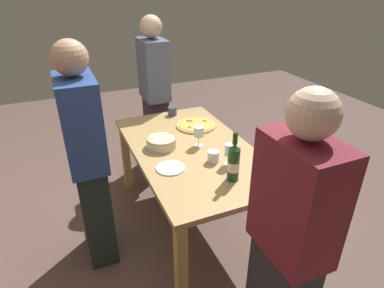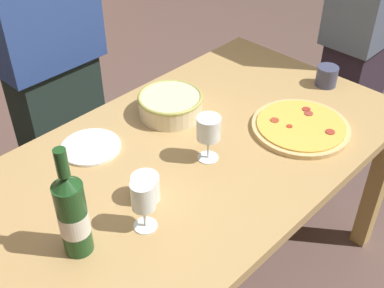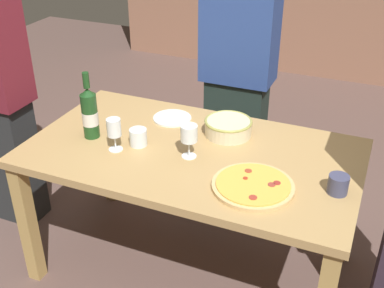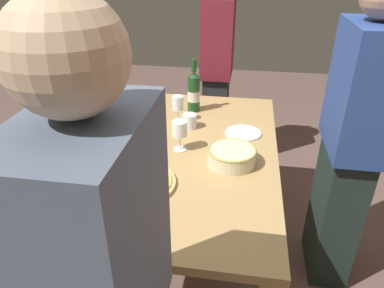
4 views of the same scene
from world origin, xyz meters
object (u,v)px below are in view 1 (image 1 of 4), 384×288
Objects in this scene: side_plate at (171,168)px; wine_bottle at (234,162)px; dining_table at (192,158)px; cup_ceramic at (172,111)px; wine_glass_by_bottle at (199,133)px; person_host at (88,161)px; person_guest_left at (155,96)px; pizza at (196,125)px; serving_bowl at (162,142)px; wine_glass_near_pizza at (229,150)px; person_guest_right at (288,245)px; cup_amber at (213,156)px.

wine_bottle is at bearing -130.92° from side_plate.
cup_ceramic reaches higher than dining_table.
wine_glass_by_bottle reaches higher than cup_ceramic.
person_host is 1.40m from person_guest_left.
pizza is 1.71× the size of side_plate.
wine_bottle is (-0.63, -0.29, 0.09)m from serving_bowl.
serving_bowl is at bearing -8.20° from side_plate.
cup_ceramic is 0.42× the size of side_plate.
pizza reaches higher than dining_table.
person_host reaches higher than cup_ceramic.
person_host reaches higher than serving_bowl.
person_guest_right reaches higher than wine_glass_near_pizza.
serving_bowl is 2.82× the size of cup_ceramic.
wine_glass_by_bottle is at bearing -1.33° from cup_amber.
side_plate is at bearing -22.46° from person_host.
cup_amber is 0.32m from side_plate.
wine_glass_near_pizza is 1.90× the size of cup_amber.
serving_bowl is 0.46m from cup_amber.
dining_table is 6.58× the size of serving_bowl.
person_guest_right is at bearing 172.40° from pizza.
wine_bottle is at bearing 3.21° from person_guest_left.
wine_bottle reaches higher than cup_amber.
side_plate is at bearing 74.58° from wine_glass_near_pizza.
person_host is at bearing 93.07° from wine_glass_by_bottle.
wine_glass_near_pizza is (0.18, -0.07, -0.02)m from wine_bottle.
pizza is at bearing -12.46° from cup_amber.
person_guest_right reaches higher than pizza.
wine_glass_by_bottle is 0.10× the size of person_host.
wine_bottle is at bearing -155.41° from serving_bowl.
side_plate is at bearing 15.03° from person_guest_right.
person_host is (-0.05, 0.86, -0.03)m from wine_glass_by_bottle.
person_host is (0.31, 0.94, -0.03)m from wine_glass_near_pizza.
person_guest_right is at bearing 176.36° from wine_glass_by_bottle.
cup_amber is at bearing -17.31° from person_host.
wine_glass_near_pizza is 1.90× the size of cup_ceramic.
wine_glass_near_pizza is 0.10× the size of person_guest_right.
pizza is 0.22× the size of person_guest_left.
serving_bowl is at bearing 121.98° from pizza.
cup_ceramic is (0.59, -0.31, -0.00)m from serving_bowl.
cup_amber reaches higher than dining_table.
wine_bottle is at bearing -6.47° from person_guest_right.
cup_amber is 1.35m from person_guest_left.
wine_bottle reaches higher than wine_glass_by_bottle.
cup_amber is at bearing 177.92° from cup_ceramic.
wine_glass_by_bottle is 0.79× the size of side_plate.
dining_table is 0.72m from cup_ceramic.
wine_bottle is 0.22× the size of person_guest_right.
cup_ceramic is at bearing 37.04° from person_host.
cup_amber is 0.89m from person_host.
pizza is 1.07m from person_host.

